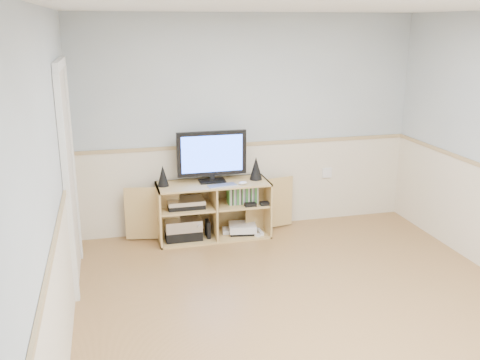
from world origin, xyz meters
name	(u,v)px	position (x,y,z in m)	size (l,w,h in m)	color
room	(311,176)	(-0.06, 0.12, 1.22)	(4.04, 4.54, 2.54)	tan
media_cabinet	(212,208)	(-0.49, 2.04, 0.33)	(1.99, 0.48, 0.65)	tan
monitor	(212,155)	(-0.49, 2.03, 0.97)	(0.79, 0.18, 0.58)	black
speaker_left	(163,176)	(-1.04, 2.00, 0.77)	(0.13, 0.13, 0.24)	black
speaker_right	(256,168)	(0.02, 2.00, 0.78)	(0.14, 0.14, 0.27)	black
keyboard	(222,185)	(-0.41, 1.84, 0.66)	(0.32, 0.13, 0.01)	silver
mouse	(243,183)	(-0.17, 1.84, 0.67)	(0.10, 0.06, 0.04)	white
av_components	(184,221)	(-0.83, 1.98, 0.22)	(0.51, 0.31, 0.47)	black
game_consoles	(241,229)	(-0.16, 1.97, 0.07)	(0.46, 0.30, 0.11)	white
game_cases	(242,195)	(-0.15, 1.96, 0.48)	(0.34, 0.14, 0.19)	#3F8C3F
wall_outlet	(327,173)	(1.00, 2.23, 0.60)	(0.12, 0.03, 0.12)	white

